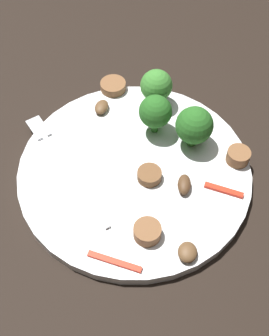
# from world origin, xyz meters

# --- Properties ---
(ground_plane) EXTENTS (1.40, 1.40, 0.00)m
(ground_plane) POSITION_xyz_m (0.00, 0.00, 0.00)
(ground_plane) COLOR black
(plate) EXTENTS (0.26, 0.26, 0.01)m
(plate) POSITION_xyz_m (0.00, 0.00, 0.01)
(plate) COLOR white
(plate) RESTS_ON ground_plane
(fork) EXTENTS (0.18, 0.06, 0.00)m
(fork) POSITION_xyz_m (0.07, 0.05, 0.01)
(fork) COLOR silver
(fork) RESTS_ON plate
(broccoli_floret_0) EXTENTS (0.04, 0.04, 0.05)m
(broccoli_floret_0) POSITION_xyz_m (0.04, -0.09, 0.04)
(broccoli_floret_0) COLOR #408630
(broccoli_floret_0) RESTS_ON plate
(broccoli_floret_1) EXTENTS (0.04, 0.04, 0.05)m
(broccoli_floret_1) POSITION_xyz_m (-0.03, -0.07, 0.04)
(broccoli_floret_1) COLOR #296420
(broccoli_floret_1) RESTS_ON plate
(broccoli_floret_2) EXTENTS (0.04, 0.04, 0.05)m
(broccoli_floret_2) POSITION_xyz_m (0.02, -0.06, 0.05)
(broccoli_floret_2) COLOR #296420
(broccoli_floret_2) RESTS_ON plate
(sausage_slice_0) EXTENTS (0.03, 0.03, 0.01)m
(sausage_slice_0) POSITION_xyz_m (-0.06, 0.06, 0.02)
(sausage_slice_0) COLOR brown
(sausage_slice_0) RESTS_ON plate
(sausage_slice_1) EXTENTS (0.03, 0.03, 0.01)m
(sausage_slice_1) POSITION_xyz_m (-0.02, -0.00, 0.02)
(sausage_slice_1) COLOR brown
(sausage_slice_1) RESTS_ON plate
(sausage_slice_2) EXTENTS (0.03, 0.03, 0.02)m
(sausage_slice_2) POSITION_xyz_m (-0.08, -0.08, 0.02)
(sausage_slice_2) COLOR brown
(sausage_slice_2) RESTS_ON plate
(sausage_slice_3) EXTENTS (0.04, 0.04, 0.01)m
(sausage_slice_3) POSITION_xyz_m (0.10, -0.08, 0.02)
(sausage_slice_3) COLOR brown
(sausage_slice_3) RESTS_ON plate
(mushroom_0) EXTENTS (0.03, 0.03, 0.01)m
(mushroom_0) POSITION_xyz_m (-0.06, -0.01, 0.02)
(mushroom_0) COLOR #4C331E
(mushroom_0) RESTS_ON plate
(mushroom_1) EXTENTS (0.03, 0.03, 0.01)m
(mushroom_1) POSITION_xyz_m (-0.11, 0.05, 0.02)
(mushroom_1) COLOR brown
(mushroom_1) RESTS_ON plate
(mushroom_2) EXTENTS (0.02, 0.03, 0.01)m
(mushroom_2) POSITION_xyz_m (0.09, -0.04, 0.02)
(mushroom_2) COLOR brown
(mushroom_2) RESTS_ON plate
(pepper_strip_1) EXTENTS (0.04, 0.02, 0.00)m
(pepper_strip_1) POSITION_xyz_m (-0.09, -0.04, 0.02)
(pepper_strip_1) COLOR red
(pepper_strip_1) RESTS_ON plate
(pepper_strip_2) EXTENTS (0.05, 0.03, 0.00)m
(pepper_strip_2) POSITION_xyz_m (-0.06, 0.10, 0.01)
(pepper_strip_2) COLOR red
(pepper_strip_2) RESTS_ON plate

